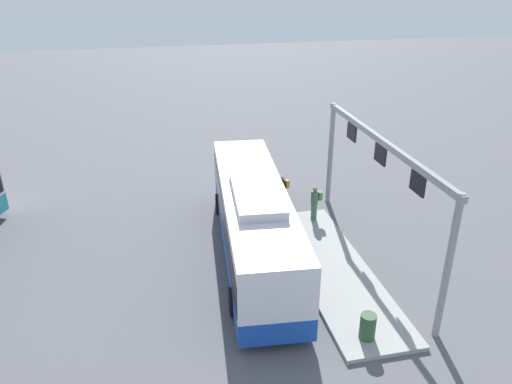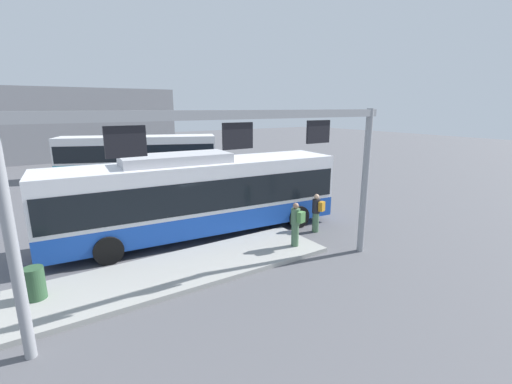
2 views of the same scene
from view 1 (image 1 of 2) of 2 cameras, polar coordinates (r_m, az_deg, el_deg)
The scene contains 7 objects.
ground_plane at distance 21.24m, azimuth -0.25°, elevation -7.22°, with size 120.00×120.00×0.00m, color #56565B.
platform_curb at distance 20.43m, azimuth 8.80°, elevation -8.71°, with size 10.00×2.80×0.16m, color #9E9E99.
bus_main at distance 20.33m, azimuth -0.26°, elevation -2.89°, with size 12.04×3.51×3.46m.
person_boarding at distance 25.02m, azimuth 3.06°, elevation 0.24°, with size 0.46×0.59×1.67m.
person_waiting_near at distance 23.52m, azimuth 6.77°, elevation -1.14°, with size 0.41×0.57×1.67m.
platform_sign_gantry at distance 20.18m, azimuth 13.87°, elevation 2.43°, with size 10.85×0.24×5.20m.
trash_bin at distance 16.95m, azimuth 12.68°, elevation -14.81°, with size 0.52×0.52×0.90m, color #2D5133.
Camera 1 is at (-17.63, 3.79, 11.22)m, focal length 34.90 mm.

